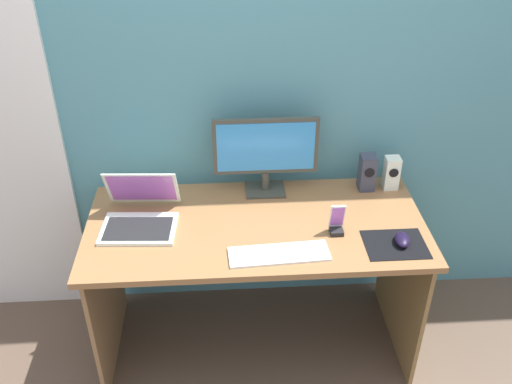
{
  "coord_description": "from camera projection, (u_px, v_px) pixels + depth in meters",
  "views": [
    {
      "loc": [
        -0.12,
        -1.94,
        2.15
      ],
      "look_at": [
        -0.0,
        -0.02,
        0.9
      ],
      "focal_mm": 39.53,
      "sensor_mm": 36.0,
      "label": 1
    }
  ],
  "objects": [
    {
      "name": "monitor",
      "position": [
        266.0,
        152.0,
        2.51
      ],
      "size": [
        0.47,
        0.14,
        0.37
      ],
      "color": "#3C3F36",
      "rests_on": "desk"
    },
    {
      "name": "ground_plane",
      "position": [
        256.0,
        341.0,
        2.8
      ],
      "size": [
        8.0,
        8.0,
        0.0
      ],
      "primitive_type": "plane",
      "color": "brown"
    },
    {
      "name": "speaker_right",
      "position": [
        391.0,
        173.0,
        2.6
      ],
      "size": [
        0.07,
        0.07,
        0.16
      ],
      "color": "white",
      "rests_on": "desk"
    },
    {
      "name": "mouse",
      "position": [
        402.0,
        240.0,
        2.28
      ],
      "size": [
        0.08,
        0.11,
        0.04
      ],
      "primitive_type": "ellipsoid",
      "rotation": [
        0.0,
        0.0,
        -0.18
      ],
      "color": "black",
      "rests_on": "mousepad"
    },
    {
      "name": "desk",
      "position": [
        256.0,
        250.0,
        2.49
      ],
      "size": [
        1.45,
        0.67,
        0.73
      ],
      "color": "olive",
      "rests_on": "ground_plane"
    },
    {
      "name": "keyboard_external",
      "position": [
        279.0,
        254.0,
        2.23
      ],
      "size": [
        0.41,
        0.15,
        0.01
      ],
      "primitive_type": "cube",
      "rotation": [
        0.0,
        0.0,
        0.06
      ],
      "color": "white",
      "rests_on": "desk"
    },
    {
      "name": "laptop",
      "position": [
        140.0,
        215.0,
        2.38
      ],
      "size": [
        0.33,
        0.33,
        0.21
      ],
      "color": "white",
      "rests_on": "desk"
    },
    {
      "name": "phone_in_dock",
      "position": [
        337.0,
        223.0,
        2.33
      ],
      "size": [
        0.06,
        0.06,
        0.14
      ],
      "color": "black",
      "rests_on": "desk"
    },
    {
      "name": "speaker_near_monitor",
      "position": [
        367.0,
        172.0,
        2.59
      ],
      "size": [
        0.07,
        0.08,
        0.17
      ],
      "color": "#373C4C",
      "rests_on": "desk"
    },
    {
      "name": "mousepad",
      "position": [
        395.0,
        244.0,
        2.28
      ],
      "size": [
        0.25,
        0.2,
        0.0
      ],
      "primitive_type": "cube",
      "color": "black",
      "rests_on": "desk"
    },
    {
      "name": "wall_back",
      "position": [
        250.0,
        72.0,
        2.45
      ],
      "size": [
        6.0,
        0.04,
        2.5
      ],
      "primitive_type": "cube",
      "color": "teal",
      "rests_on": "ground_plane"
    }
  ]
}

